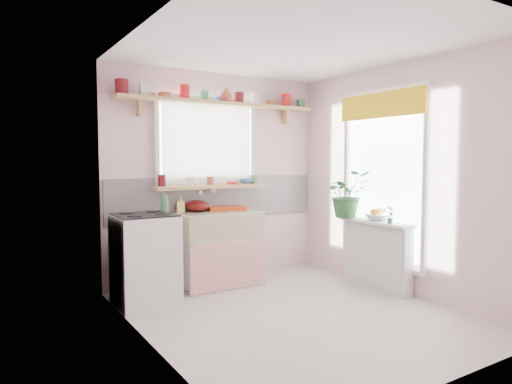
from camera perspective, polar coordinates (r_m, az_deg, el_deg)
room at (r=5.32m, az=5.13°, el=3.10°), size 3.20×3.20×3.20m
sink_unit at (r=5.36m, az=-4.77°, el=-7.00°), size 0.95×0.65×1.11m
cooker at (r=4.77m, az=-13.70°, el=-8.13°), size 0.58×0.58×0.93m
radiator_ledge at (r=5.37m, az=14.87°, el=-7.48°), size 0.22×0.95×0.78m
windowsill at (r=5.43m, az=-5.72°, el=0.68°), size 1.40×0.22×0.04m
pine_shelf at (r=5.52m, az=-4.32°, el=10.93°), size 2.52×0.24×0.04m
shelf_crockery at (r=5.53m, az=-4.33°, el=11.70°), size 2.47×0.11×0.12m
sill_crockery at (r=5.43m, az=-5.72°, el=1.49°), size 1.35×0.11×0.12m
dish_tray at (r=5.57m, az=-3.79°, el=-1.98°), size 0.52×0.45×0.05m
colander at (r=5.40m, az=-7.38°, el=-1.72°), size 0.38×0.38×0.14m
jade_plant at (r=5.50m, az=11.32°, el=-0.24°), size 0.60×0.56×0.56m
fruit_bowl at (r=5.34m, az=15.04°, el=-3.05°), size 0.37×0.37×0.07m
herb_pot at (r=5.06m, az=16.41°, el=-2.67°), size 0.13×0.11×0.21m
soap_bottle_sink at (r=5.31m, az=-9.43°, el=-1.50°), size 0.11×0.11×0.20m
sill_cup at (r=5.39m, az=-8.20°, el=1.36°), size 0.14×0.14×0.10m
sill_bowl at (r=5.73m, az=-1.28°, el=1.39°), size 0.26×0.26×0.06m
shelf_vase at (r=5.50m, az=-3.77°, el=12.04°), size 0.16×0.16×0.17m
cooker_bottle at (r=4.77m, az=-11.37°, el=-1.20°), size 0.10×0.10×0.22m
fruit at (r=5.34m, az=15.05°, el=-2.41°), size 0.20×0.14×0.10m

